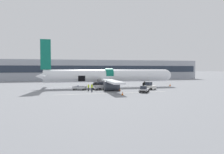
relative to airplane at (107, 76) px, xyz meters
The scene contains 17 objects.
ground_plane 6.54m from the airplane, 83.94° to the right, with size 500.00×500.00×0.00m, color gray.
apron_marking_line 12.41m from the airplane, 95.80° to the right, with size 23.66×0.71×0.01m.
terminal_strip 39.16m from the airplane, 89.10° to the left, with size 101.59×10.77×8.77m.
airplane is the anchor object (origin of this frame).
baggage_tug_lead 11.80m from the airplane, 38.56° to the right, with size 2.71×2.93×1.78m.
baggage_tug_mid 13.88m from the airplane, 67.00° to the right, with size 2.69×2.96×1.41m.
baggage_cart_loading 6.42m from the airplane, 120.83° to the right, with size 3.67×2.76×1.04m.
baggage_cart_queued 9.02m from the airplane, 149.00° to the right, with size 4.07×2.69×1.01m.
ground_crew_loader_a 3.35m from the airplane, 109.76° to the right, with size 0.43×0.62×1.81m.
ground_crew_loader_b 6.18m from the airplane, 90.88° to the right, with size 0.57×0.57×1.78m.
ground_crew_driver 9.04m from the airplane, 130.07° to the right, with size 0.48×0.53×1.57m.
ground_crew_supervisor 5.12m from the airplane, 77.95° to the right, with size 0.40×0.59×1.72m.
ground_crew_helper 3.81m from the airplane, 70.71° to the right, with size 0.42×0.56×1.61m.
ground_crew_marshal 9.76m from the airplane, 122.13° to the right, with size 0.53×0.58×1.72m.
safety_cone_nose 18.63m from the airplane, ahead, with size 0.60×0.60×0.78m.
safety_cone_engine_left 15.76m from the airplane, 90.97° to the right, with size 0.50×0.50×0.73m.
safety_cone_wingtip 8.87m from the airplane, 81.35° to the right, with size 0.44×0.44×0.63m.
Camera 1 is at (-11.51, -45.88, 5.09)m, focal length 32.00 mm.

